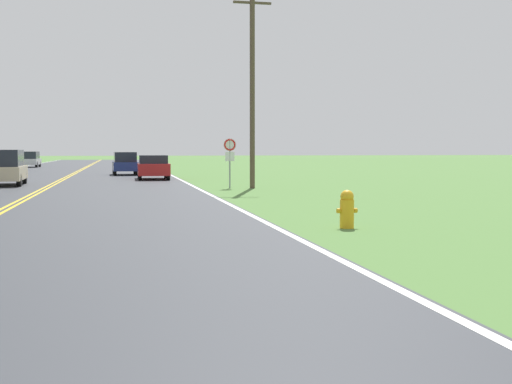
{
  "coord_description": "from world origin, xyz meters",
  "views": [
    {
      "loc": [
        3.48,
        1.1,
        1.83
      ],
      "look_at": [
        6.52,
        15.44,
        0.86
      ],
      "focal_mm": 45.0,
      "sensor_mm": 36.0,
      "label": 1
    }
  ],
  "objects_px": {
    "traffic_sign": "(230,151)",
    "car_silver_van_receding": "(30,159)",
    "fire_hydrant": "(347,209)",
    "car_red_hatchback_mid_near": "(153,166)",
    "car_champagne_suv_approaching": "(4,167)",
    "car_dark_blue_suv_mid_far": "(125,163)"
  },
  "relations": [
    {
      "from": "traffic_sign",
      "to": "car_silver_van_receding",
      "type": "distance_m",
      "value": 42.67
    },
    {
      "from": "car_red_hatchback_mid_near",
      "to": "car_silver_van_receding",
      "type": "bearing_deg",
      "value": -159.0
    },
    {
      "from": "fire_hydrant",
      "to": "car_silver_van_receding",
      "type": "relative_size",
      "value": 0.22
    },
    {
      "from": "car_dark_blue_suv_mid_far",
      "to": "car_silver_van_receding",
      "type": "distance_m",
      "value": 24.71
    },
    {
      "from": "car_champagne_suv_approaching",
      "to": "car_silver_van_receding",
      "type": "bearing_deg",
      "value": 2.67
    },
    {
      "from": "fire_hydrant",
      "to": "car_red_hatchback_mid_near",
      "type": "relative_size",
      "value": 0.22
    },
    {
      "from": "car_red_hatchback_mid_near",
      "to": "fire_hydrant",
      "type": "bearing_deg",
      "value": 7.8
    },
    {
      "from": "fire_hydrant",
      "to": "car_silver_van_receding",
      "type": "distance_m",
      "value": 57.82
    },
    {
      "from": "traffic_sign",
      "to": "car_red_hatchback_mid_near",
      "type": "distance_m",
      "value": 10.49
    },
    {
      "from": "car_champagne_suv_approaching",
      "to": "car_dark_blue_suv_mid_far",
      "type": "distance_m",
      "value": 14.09
    },
    {
      "from": "car_champagne_suv_approaching",
      "to": "car_red_hatchback_mid_near",
      "type": "xyz_separation_m",
      "value": [
        7.8,
        5.25,
        -0.15
      ]
    },
    {
      "from": "car_champagne_suv_approaching",
      "to": "car_dark_blue_suv_mid_far",
      "type": "bearing_deg",
      "value": -28.64
    },
    {
      "from": "fire_hydrant",
      "to": "car_champagne_suv_approaching",
      "type": "relative_size",
      "value": 0.19
    },
    {
      "from": "car_red_hatchback_mid_near",
      "to": "car_dark_blue_suv_mid_far",
      "type": "distance_m",
      "value": 7.6
    },
    {
      "from": "car_champagne_suv_approaching",
      "to": "car_red_hatchback_mid_near",
      "type": "distance_m",
      "value": 9.41
    },
    {
      "from": "car_red_hatchback_mid_near",
      "to": "car_silver_van_receding",
      "type": "xyz_separation_m",
      "value": [
        -11.15,
        30.23,
        0.05
      ]
    },
    {
      "from": "fire_hydrant",
      "to": "car_red_hatchback_mid_near",
      "type": "xyz_separation_m",
      "value": [
        -3.19,
        25.79,
        0.35
      ]
    },
    {
      "from": "traffic_sign",
      "to": "car_silver_van_receding",
      "type": "relative_size",
      "value": 0.58
    },
    {
      "from": "traffic_sign",
      "to": "car_red_hatchback_mid_near",
      "type": "xyz_separation_m",
      "value": [
        -3.09,
        9.98,
        -0.97
      ]
    },
    {
      "from": "car_champagne_suv_approaching",
      "to": "fire_hydrant",
      "type": "bearing_deg",
      "value": -154.57
    },
    {
      "from": "fire_hydrant",
      "to": "car_champagne_suv_approaching",
      "type": "distance_m",
      "value": 23.3
    },
    {
      "from": "traffic_sign",
      "to": "car_dark_blue_suv_mid_far",
      "type": "xyz_separation_m",
      "value": [
        -4.74,
        17.4,
        -0.89
      ]
    }
  ]
}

